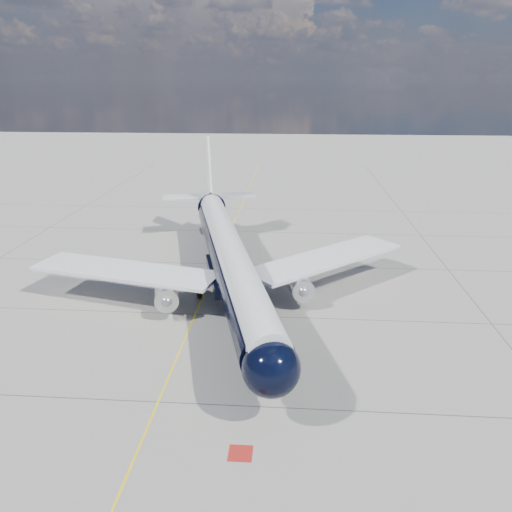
% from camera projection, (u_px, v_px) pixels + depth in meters
% --- Properties ---
extents(ground, '(320.00, 320.00, 0.00)m').
position_uv_depth(ground, '(222.00, 252.00, 70.67)').
color(ground, gray).
rests_on(ground, ground).
extents(taxiway_centerline, '(0.16, 160.00, 0.01)m').
position_uv_depth(taxiway_centerline, '(217.00, 264.00, 65.97)').
color(taxiway_centerline, yellow).
rests_on(taxiway_centerline, ground).
extents(red_marking, '(1.60, 1.60, 0.01)m').
position_uv_depth(red_marking, '(240.00, 453.00, 32.61)').
color(red_marking, maroon).
rests_on(red_marking, ground).
extents(main_airliner, '(42.05, 52.05, 15.26)m').
position_uv_depth(main_airliner, '(229.00, 255.00, 55.21)').
color(main_airliner, black).
rests_on(main_airliner, ground).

